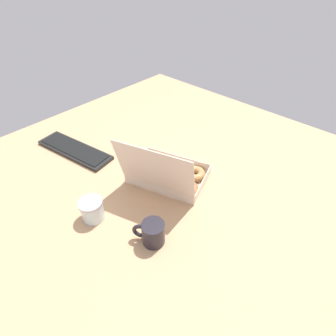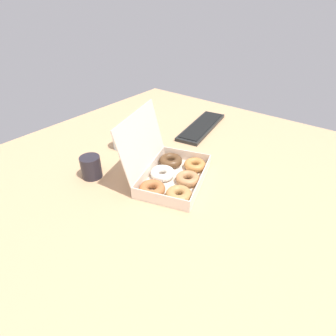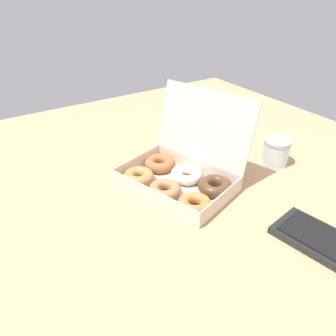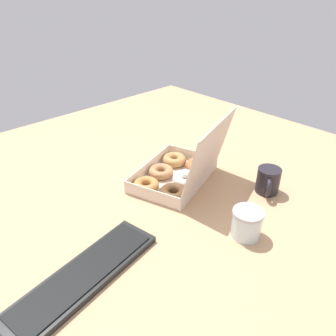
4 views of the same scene
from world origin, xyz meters
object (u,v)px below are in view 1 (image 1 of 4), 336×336
at_px(donut_box, 167,174).
at_px(keyboard, 75,150).
at_px(coffee_mug, 152,233).
at_px(glass_jar, 92,210).

distance_m(donut_box, keyboard, 0.53).
xyz_separation_m(donut_box, keyboard, (0.51, 0.16, -0.02)).
distance_m(coffee_mug, glass_jar, 0.26).
xyz_separation_m(donut_box, glass_jar, (0.07, 0.36, 0.01)).
bearing_deg(keyboard, donut_box, -162.10).
relative_size(donut_box, keyboard, 0.90).
bearing_deg(coffee_mug, glass_jar, 17.94).
relative_size(donut_box, coffee_mug, 3.61).
height_order(coffee_mug, glass_jar, coffee_mug).
bearing_deg(coffee_mug, keyboard, -9.22).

